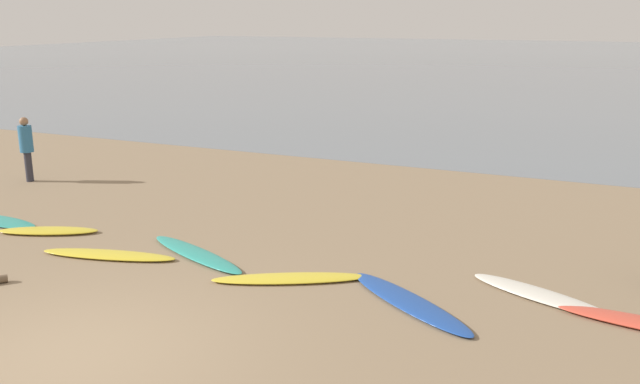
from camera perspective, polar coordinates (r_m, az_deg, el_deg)
The scene contains 9 objects.
ground_plane at distance 17.15m, azimuth 3.44°, elevation 0.63°, with size 120.00×120.00×0.20m, color #8C7559.
ocean_water at distance 68.00m, azimuth 19.49°, elevation 10.45°, with size 140.00×100.00×0.01m, color slate.
surfboard_1 at distance 14.01m, azimuth -21.89°, elevation -3.04°, with size 1.91×0.48×0.10m, color yellow.
surfboard_2 at distance 12.30m, azimuth -17.37°, elevation -5.06°, with size 2.44×0.46×0.08m, color yellow.
surfboard_3 at distance 11.99m, azimuth -10.38°, elevation -5.13°, with size 2.60×0.45×0.08m, color teal.
surfboard_4 at distance 10.76m, azimuth -2.55°, elevation -7.27°, with size 2.47×0.46×0.08m, color yellow.
surfboard_5 at distance 9.99m, azimuth 7.50°, elevation -9.17°, with size 2.62×0.52×0.08m, color #1E479E.
surfboard_6 at distance 10.65m, azimuth 18.01°, elevation -8.23°, with size 2.25×0.50×0.08m, color silver.
person_1 at distance 18.35m, azimuth -23.49°, elevation 3.74°, with size 0.33×0.33×1.62m.
Camera 1 is at (5.85, -5.58, 4.06)m, focal length 38.02 mm.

